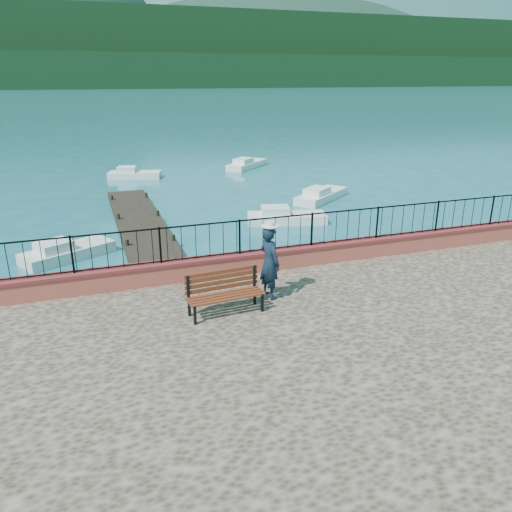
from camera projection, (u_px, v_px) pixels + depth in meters
ground at (302, 376)px, 11.41m from camera, size 2000.00×2000.00×0.00m
parapet at (250, 262)px, 14.18m from camera, size 28.00×0.46×0.58m
railing at (250, 236)px, 13.92m from camera, size 27.00×0.05×0.95m
dock at (144, 232)px, 21.38m from camera, size 2.00×16.00×0.30m
far_forest at (78, 71)px, 274.56m from camera, size 900.00×60.00×18.00m
foothills at (74, 50)px, 323.38m from camera, size 900.00×120.00×44.00m
companion_hill at (276, 82)px, 576.77m from camera, size 448.00×384.00×180.00m
park_bench at (225, 301)px, 11.68m from camera, size 1.85×0.72×1.01m
person at (269, 263)px, 12.32m from camera, size 0.61×0.77×1.86m
hat at (270, 224)px, 11.98m from camera, size 0.44×0.44×0.12m
boat_0 at (68, 248)px, 18.69m from camera, size 3.56×2.73×0.80m
boat_1 at (287, 214)px, 23.25m from camera, size 3.84×2.20×0.80m
boat_2 at (322, 193)px, 27.56m from camera, size 4.09×3.55×0.80m
boat_4 at (135, 172)px, 33.43m from camera, size 3.64×2.22×0.80m
boat_5 at (247, 162)px, 37.25m from camera, size 3.96×3.81×0.80m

